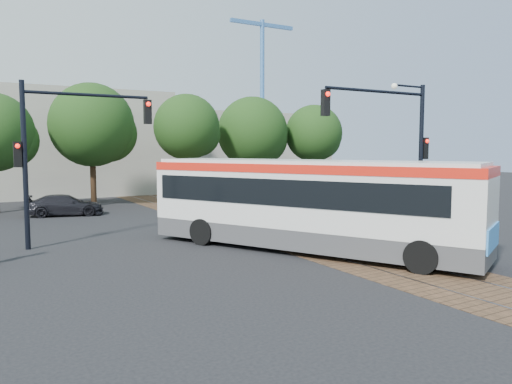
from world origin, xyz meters
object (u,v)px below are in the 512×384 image
signal_pole_left (58,141)px  parked_car (65,205)px  traffic_island (416,227)px  signal_pole_main (400,135)px  city_bus (306,200)px

signal_pole_left → parked_car: size_ratio=1.52×
traffic_island → signal_pole_left: 14.50m
traffic_island → signal_pole_main: signal_pole_main is taller
city_bus → parked_car: 15.22m
signal_pole_left → traffic_island: bearing=-20.4°
signal_pole_left → parked_car: signal_pole_left is taller
parked_car → traffic_island: bearing=-126.6°
city_bus → traffic_island: size_ratio=2.26×
parked_car → signal_pole_left: bearing=-176.7°
city_bus → signal_pole_left: (-7.39, 5.14, 2.08)m
city_bus → signal_pole_main: size_ratio=1.96×
city_bus → parked_car: city_bus is taller
signal_pole_main → parked_car: signal_pole_main is taller
city_bus → signal_pole_left: signal_pole_left is taller
traffic_island → parked_car: parked_car is taller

